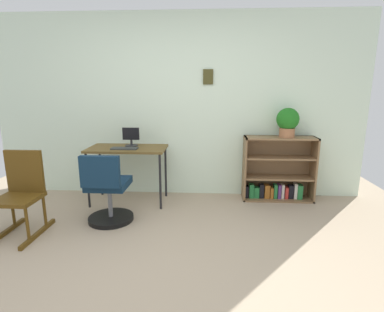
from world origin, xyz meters
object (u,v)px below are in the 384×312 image
(monitor, at_px, (131,137))
(rocking_chair, at_px, (21,192))
(potted_plant_on_shelf, at_px, (288,121))
(keyboard, at_px, (124,148))
(office_chair, at_px, (108,193))
(bookshelf_low, at_px, (277,172))
(desk, at_px, (127,152))

(monitor, relative_size, rocking_chair, 0.28)
(potted_plant_on_shelf, bearing_deg, monitor, -177.63)
(potted_plant_on_shelf, bearing_deg, keyboard, -172.04)
(office_chair, bearing_deg, potted_plant_on_shelf, 21.60)
(keyboard, xyz_separation_m, potted_plant_on_shelf, (2.11, 0.29, 0.33))
(rocking_chair, bearing_deg, bookshelf_low, 22.18)
(desk, xyz_separation_m, rocking_chair, (-0.89, -0.94, -0.24))
(desk, height_order, bookshelf_low, bookshelf_low)
(monitor, bearing_deg, bookshelf_low, 4.08)
(monitor, bearing_deg, office_chair, -96.79)
(desk, height_order, potted_plant_on_shelf, potted_plant_on_shelf)
(bookshelf_low, distance_m, potted_plant_on_shelf, 0.72)
(monitor, height_order, bookshelf_low, monitor)
(monitor, height_order, keyboard, monitor)
(keyboard, bearing_deg, desk, 86.16)
(monitor, height_order, rocking_chair, monitor)
(monitor, distance_m, office_chair, 0.93)
(bookshelf_low, bearing_deg, keyboard, -170.17)
(desk, bearing_deg, potted_plant_on_shelf, 5.08)
(keyboard, xyz_separation_m, rocking_chair, (-0.88, -0.84, -0.32))
(rocking_chair, xyz_separation_m, bookshelf_low, (2.91, 1.19, -0.06))
(desk, height_order, office_chair, office_chair)
(office_chair, height_order, bookshelf_low, bookshelf_low)
(desk, relative_size, bookshelf_low, 1.07)
(keyboard, distance_m, bookshelf_low, 2.09)
(monitor, xyz_separation_m, office_chair, (-0.09, -0.77, -0.52))
(rocking_chair, bearing_deg, desk, 46.66)
(monitor, relative_size, potted_plant_on_shelf, 0.64)
(desk, bearing_deg, keyboard, -93.84)
(keyboard, distance_m, potted_plant_on_shelf, 2.15)
(keyboard, xyz_separation_m, bookshelf_low, (2.03, 0.35, -0.38))
(monitor, height_order, potted_plant_on_shelf, potted_plant_on_shelf)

